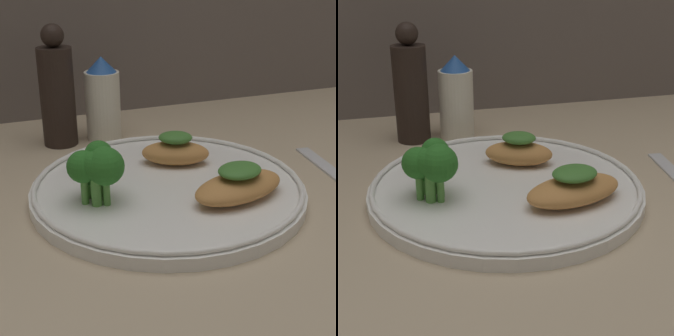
{
  "view_description": "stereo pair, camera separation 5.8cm",
  "coord_description": "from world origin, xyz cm",
  "views": [
    {
      "loc": [
        -19.32,
        -49.68,
        26.24
      ],
      "look_at": [
        0.0,
        0.0,
        3.4
      ],
      "focal_mm": 55.0,
      "sensor_mm": 36.0,
      "label": 1
    },
    {
      "loc": [
        -13.82,
        -51.48,
        26.24
      ],
      "look_at": [
        0.0,
        0.0,
        3.4
      ],
      "focal_mm": 55.0,
      "sensor_mm": 36.0,
      "label": 2
    }
  ],
  "objects": [
    {
      "name": "sauce_bottle",
      "position": [
        -1.84,
        21.46,
        5.85
      ],
      "size": [
        5.06,
        5.06,
        12.23
      ],
      "color": "silver",
      "rests_on": "ground_plane"
    },
    {
      "name": "grilled_meat_front",
      "position": [
        5.79,
        -6.02,
        2.96
      ],
      "size": [
        12.17,
        8.17,
        3.9
      ],
      "color": "#BC7F42",
      "rests_on": "plate"
    },
    {
      "name": "ground_plane",
      "position": [
        0.0,
        0.0,
        -0.5
      ],
      "size": [
        180.0,
        180.0,
        1.0
      ],
      "primitive_type": "cube",
      "color": "tan"
    },
    {
      "name": "broccoli_bunch",
      "position": [
        -8.47,
        -1.43,
        5.47
      ],
      "size": [
        5.76,
        5.75,
        6.39
      ],
      "color": "#569942",
      "rests_on": "plate"
    },
    {
      "name": "grilled_meat_middle",
      "position": [
        3.11,
        5.47,
        3.07
      ],
      "size": [
        9.55,
        7.62,
        4.09
      ],
      "color": "#BC7F42",
      "rests_on": "plate"
    },
    {
      "name": "plate",
      "position": [
        0.0,
        0.0,
        0.99
      ],
      "size": [
        31.14,
        31.14,
        2.0
      ],
      "color": "white",
      "rests_on": "ground_plane"
    },
    {
      "name": "pepper_grinder",
      "position": [
        -8.31,
        21.46,
        7.7
      ],
      "size": [
        4.86,
        4.86,
        17.06
      ],
      "color": "black",
      "rests_on": "ground_plane"
    }
  ]
}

